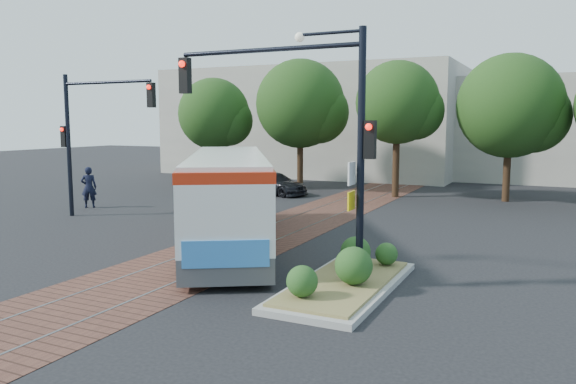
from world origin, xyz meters
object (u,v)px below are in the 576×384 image
Objects in this scene: city_bus at (228,194)px; signal_pole_left at (88,126)px; traffic_island at (347,275)px; parked_car at (274,184)px; signal_pole_main at (313,117)px; officer at (89,187)px.

signal_pole_left is (-7.91, 1.79, 2.20)m from city_bus.
signal_pole_left reaches higher than traffic_island.
city_bus is at bearing -12.74° from signal_pole_left.
traffic_island is 0.87× the size of signal_pole_left.
parked_car is (-9.69, 15.04, 0.28)m from traffic_island.
traffic_island is 0.87× the size of signal_pole_main.
signal_pole_main is (4.32, -3.02, 2.49)m from city_bus.
signal_pole_left is at bearing 136.15° from city_bus.
officer is at bearing 136.53° from signal_pole_left.
traffic_island is at bearing -130.15° from parked_car.
officer is 9.89m from parked_car.
signal_pole_main is 3.10× the size of officer.
signal_pole_main reaches higher than signal_pole_left.
signal_pole_left is 11.21m from parked_car.
city_bus is at bearing 122.91° from officer.
parked_car is (-4.42, 11.93, -1.06)m from city_bus.
parked_car is at bearing 120.30° from signal_pole_main.
traffic_island is 16.84m from officer.
officer is at bearing 154.56° from signal_pole_main.
signal_pole_left is (-12.23, 4.80, -0.29)m from signal_pole_main.
traffic_island is 2.69× the size of officer.
officer is (-2.15, 2.03, -2.90)m from signal_pole_left.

